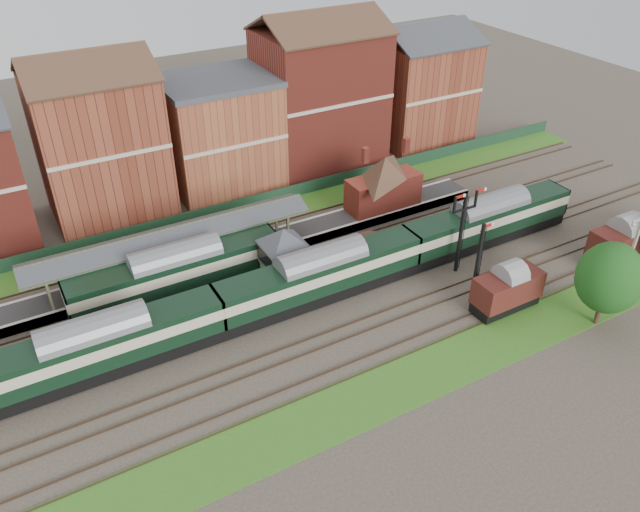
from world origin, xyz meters
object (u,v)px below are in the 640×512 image
signal_box (284,256)px  goods_van_a (507,289)px  semaphore_bracket (462,228)px  dmu_train (321,275)px  platform_railcar (178,272)px

signal_box → goods_van_a: 19.32m
signal_box → semaphore_bracket: semaphore_bracket is taller
semaphore_bracket → goods_van_a: bearing=-91.2°
dmu_train → goods_van_a: bearing=-34.7°
platform_railcar → goods_van_a: 28.28m
signal_box → semaphore_bracket: 16.16m
signal_box → platform_railcar: signal_box is taller
dmu_train → platform_railcar: (-10.64, 6.50, -0.02)m
signal_box → goods_van_a: (14.90, -12.25, -1.12)m
signal_box → platform_railcar: size_ratio=0.32×
signal_box → dmu_train: (1.90, -3.25, -0.64)m
goods_van_a → signal_box: bearing=140.6°
goods_van_a → semaphore_bracket: bearing=88.8°
platform_railcar → semaphore_bracket: bearing=-20.7°
dmu_train → platform_railcar: dmu_train is taller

